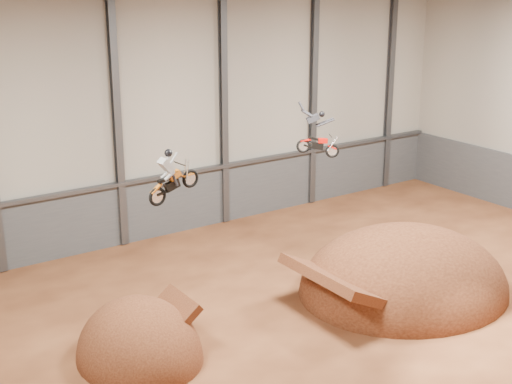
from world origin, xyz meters
TOP-DOWN VIEW (x-y plane):
  - floor at (0.00, 0.00)m, footprint 40.00×40.00m
  - back_wall at (0.00, 15.00)m, footprint 40.00×0.10m
  - lower_band_back at (0.00, 14.90)m, footprint 39.80×0.18m
  - steel_rail at (0.00, 14.75)m, footprint 39.80×0.35m
  - steel_column_2 at (-3.33, 14.80)m, footprint 0.40×0.36m
  - steel_column_3 at (3.33, 14.80)m, footprint 0.40×0.36m
  - steel_column_4 at (10.00, 14.80)m, footprint 0.40×0.36m
  - steel_column_5 at (16.67, 14.80)m, footprint 0.40×0.36m
  - takeoff_ramp at (-7.95, 3.14)m, footprint 4.85×5.59m
  - landing_ramp at (5.20, 1.70)m, footprint 10.47×9.26m
  - fmx_rider_a at (-6.11, 3.05)m, footprint 2.81×1.12m
  - fmx_rider_b at (2.47, 5.16)m, footprint 3.08×2.23m

SIDE VIEW (x-z plane):
  - floor at x=0.00m, z-range 0.00..0.00m
  - takeoff_ramp at x=-7.95m, z-range -2.42..2.42m
  - landing_ramp at x=5.20m, z-range -3.02..3.02m
  - lower_band_back at x=0.00m, z-range 0.00..3.50m
  - steel_rail at x=0.00m, z-range 3.45..3.65m
  - back_wall at x=0.00m, z-range 0.00..14.00m
  - steel_column_2 at x=-3.33m, z-range 0.05..13.95m
  - steel_column_3 at x=3.33m, z-range 0.05..13.95m
  - steel_column_4 at x=10.00m, z-range 0.05..13.95m
  - steel_column_5 at x=16.67m, z-range 0.05..13.95m
  - fmx_rider_a at x=-6.11m, z-range 6.15..8.75m
  - fmx_rider_b at x=2.47m, z-range 6.11..8.91m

